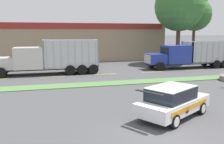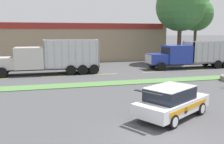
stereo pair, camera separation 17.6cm
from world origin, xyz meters
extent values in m
plane|color=#474749|center=(0.00, 0.00, 0.00)|extent=(600.00, 600.00, 0.00)
cube|color=#517F42|center=(0.00, 11.08, 0.03)|extent=(120.00, 1.81, 0.06)
cube|color=yellow|center=(-4.14, 15.98, 0.00)|extent=(2.40, 0.14, 0.01)
cube|color=yellow|center=(1.26, 15.98, 0.00)|extent=(2.40, 0.14, 0.01)
cube|color=yellow|center=(6.66, 15.98, 0.00)|extent=(2.40, 0.14, 0.01)
cube|color=yellow|center=(12.06, 15.98, 0.00)|extent=(2.40, 0.14, 0.01)
cube|color=black|center=(12.57, 17.72, 0.59)|extent=(11.54, 1.36, 0.18)
cube|color=#23389E|center=(7.88, 17.72, 1.27)|extent=(2.16, 2.03, 1.18)
cube|color=#B7B7BC|center=(6.77, 17.72, 1.27)|extent=(0.06, 1.73, 1.00)
cube|color=#23389E|center=(10.45, 17.72, 1.75)|extent=(2.98, 2.48, 2.14)
cube|color=black|center=(8.94, 17.72, 2.13)|extent=(0.04, 2.11, 0.96)
cylinder|color=silver|center=(12.03, 16.92, 2.39)|extent=(0.14, 0.14, 1.27)
cube|color=#B7B7BC|center=(15.14, 17.72, 0.74)|extent=(6.41, 2.48, 0.12)
cube|color=#B7B7BC|center=(12.01, 17.72, 1.99)|extent=(0.16, 2.48, 2.50)
cube|color=#B7B7BC|center=(15.14, 16.57, 1.99)|extent=(6.41, 0.16, 2.50)
cube|color=#B7B7BC|center=(15.14, 18.88, 1.99)|extent=(6.41, 0.16, 2.50)
cube|color=#A3A3A8|center=(12.33, 16.47, 1.99)|extent=(0.10, 0.04, 2.37)
cube|color=#A3A3A8|center=(13.14, 16.47, 1.99)|extent=(0.10, 0.04, 2.37)
cube|color=#A3A3A8|center=(13.94, 16.47, 1.99)|extent=(0.10, 0.04, 2.37)
cube|color=#A3A3A8|center=(14.74, 16.47, 1.99)|extent=(0.10, 0.04, 2.37)
cube|color=#A3A3A8|center=(15.54, 16.47, 1.99)|extent=(0.10, 0.04, 2.37)
cylinder|color=black|center=(7.88, 16.51, 0.50)|extent=(1.00, 0.30, 1.00)
cylinder|color=black|center=(7.88, 18.94, 0.50)|extent=(1.00, 0.30, 1.00)
cylinder|color=black|center=(17.74, 18.94, 0.50)|extent=(1.00, 0.30, 1.00)
cylinder|color=black|center=(16.56, 18.94, 0.50)|extent=(1.00, 0.30, 1.00)
cylinder|color=black|center=(15.38, 16.51, 0.50)|extent=(1.00, 0.30, 1.00)
cylinder|color=black|center=(15.38, 18.94, 0.50)|extent=(1.00, 0.30, 1.00)
cube|color=black|center=(-4.74, 17.55, 0.61)|extent=(10.81, 1.39, 0.18)
cube|color=silver|center=(-8.99, 17.55, 1.29)|extent=(2.29, 2.07, 1.18)
cube|color=silver|center=(-6.44, 17.55, 1.77)|extent=(2.81, 2.53, 2.15)
cube|color=black|center=(-7.87, 17.55, 2.15)|extent=(0.04, 2.15, 0.97)
cylinder|color=silver|center=(-4.93, 16.73, 2.54)|extent=(0.14, 0.14, 1.54)
cube|color=silver|center=(-2.18, 17.55, 0.76)|extent=(5.70, 2.53, 0.12)
cube|color=silver|center=(-4.95, 17.55, 2.17)|extent=(0.16, 2.53, 2.83)
cube|color=silver|center=(0.59, 17.55, 2.17)|extent=(0.16, 2.53, 2.83)
cube|color=silver|center=(-2.18, 16.37, 2.17)|extent=(5.70, 0.16, 2.83)
cube|color=silver|center=(-2.18, 18.73, 2.17)|extent=(5.70, 0.16, 2.83)
cube|color=#B2B2B7|center=(-4.68, 16.27, 2.17)|extent=(0.10, 0.04, 2.69)
cube|color=#B2B2B7|center=(-3.96, 16.27, 2.17)|extent=(0.10, 0.04, 2.69)
cube|color=#B2B2B7|center=(-3.25, 16.27, 2.17)|extent=(0.10, 0.04, 2.69)
cube|color=#B2B2B7|center=(-2.54, 16.27, 2.17)|extent=(0.10, 0.04, 2.69)
cube|color=#B2B2B7|center=(-1.83, 16.27, 2.17)|extent=(0.10, 0.04, 2.69)
cube|color=#B2B2B7|center=(-1.11, 16.27, 2.17)|extent=(0.10, 0.04, 2.69)
cube|color=#B2B2B7|center=(-0.40, 16.27, 2.17)|extent=(0.10, 0.04, 2.69)
cube|color=#B2B2B7|center=(0.31, 16.27, 2.17)|extent=(0.10, 0.04, 2.69)
cylinder|color=black|center=(-8.99, 16.31, 0.52)|extent=(1.03, 0.30, 1.03)
cylinder|color=black|center=(-8.99, 18.79, 0.52)|extent=(1.03, 0.30, 1.03)
cylinder|color=black|center=(0.07, 16.31, 0.52)|extent=(1.03, 0.30, 1.03)
cylinder|color=black|center=(0.07, 18.79, 0.52)|extent=(1.03, 0.30, 1.03)
cylinder|color=black|center=(-1.15, 16.31, 0.52)|extent=(1.03, 0.30, 1.03)
cylinder|color=black|center=(-1.15, 18.79, 0.52)|extent=(1.03, 0.30, 1.03)
cylinder|color=black|center=(-2.36, 16.31, 0.52)|extent=(1.03, 0.30, 1.03)
cylinder|color=black|center=(-2.36, 18.79, 0.52)|extent=(1.03, 0.30, 1.03)
cube|color=white|center=(1.48, 2.06, 0.65)|extent=(4.83, 3.90, 0.64)
cube|color=black|center=(1.25, 1.92, 1.29)|extent=(2.97, 2.68, 0.64)
cube|color=white|center=(1.25, 1.92, 1.63)|extent=(2.97, 2.68, 0.04)
cube|color=black|center=(-0.37, 0.98, 1.67)|extent=(0.94, 1.41, 0.03)
cube|color=orange|center=(1.96, 1.23, 0.71)|extent=(3.11, 1.81, 0.22)
cylinder|color=black|center=(1.67, 1.06, 0.65)|extent=(0.31, 0.18, 0.35)
cylinder|color=black|center=(3.14, 1.97, 0.33)|extent=(0.67, 0.51, 0.66)
cylinder|color=silver|center=(3.19, 1.88, 0.33)|extent=(0.41, 0.24, 0.46)
cylinder|color=black|center=(2.23, 3.54, 0.33)|extent=(0.67, 0.51, 0.66)
cylinder|color=silver|center=(2.17, 3.63, 0.33)|extent=(0.41, 0.24, 0.46)
cylinder|color=black|center=(0.74, 0.57, 0.33)|extent=(0.67, 0.51, 0.66)
cylinder|color=silver|center=(0.79, 0.48, 0.33)|extent=(0.41, 0.24, 0.46)
cylinder|color=black|center=(-0.18, 2.15, 0.33)|extent=(0.67, 0.51, 0.66)
cylinder|color=silver|center=(-0.23, 2.24, 0.33)|extent=(0.41, 0.24, 0.46)
cube|color=#9E896B|center=(1.14, 32.47, 2.84)|extent=(24.65, 12.00, 5.67)
cube|color=maroon|center=(1.14, 26.42, 5.22)|extent=(23.41, 0.10, 0.80)
cylinder|color=#473828|center=(13.37, 22.35, 3.01)|extent=(0.55, 0.55, 6.02)
sphere|color=#386B33|center=(13.37, 22.35, 7.89)|extent=(6.80, 6.80, 6.80)
cylinder|color=#473828|center=(18.16, 25.88, 2.86)|extent=(0.44, 0.44, 5.72)
sphere|color=#386B33|center=(18.16, 25.88, 7.15)|extent=(5.22, 5.22, 5.22)
sphere|color=#386B33|center=(18.16, 25.88, 9.24)|extent=(3.65, 3.65, 3.65)
camera|label=1|loc=(-4.94, -9.19, 4.38)|focal=40.00mm
camera|label=2|loc=(-4.77, -9.24, 4.38)|focal=40.00mm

